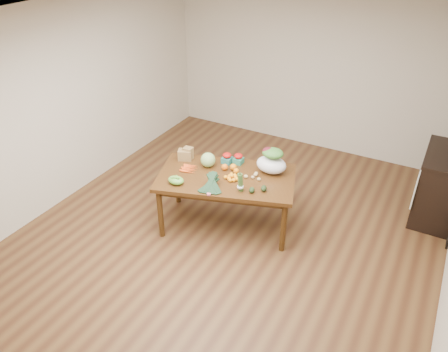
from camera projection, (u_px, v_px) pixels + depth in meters
The scene contains 26 objects.
floor at pixel (228, 238), 5.60m from camera, with size 6.00×6.00×0.00m, color brown.
ceiling at pixel (229, 19), 4.18m from camera, with size 5.00×6.00×0.02m, color white.
room_walls at pixel (228, 144), 4.89m from camera, with size 5.02×6.02×2.70m.
dining_table at pixel (226, 201), 5.65m from camera, with size 1.69×0.94×0.75m, color #452A10.
cabinet at pixel (439, 185), 5.79m from camera, with size 0.52×1.02×0.94m, color black.
dish_towel at pixel (415, 189), 5.56m from camera, with size 0.02×0.28×0.45m, color white.
paper_bag at pixel (185, 154), 5.77m from camera, with size 0.24×0.20×0.17m, color olive, non-canonical shape.
cabbage at pixel (208, 160), 5.61m from camera, with size 0.19×0.19×0.19m, color #9BB468.
strawberry_basket_a at pixel (227, 159), 5.71m from camera, with size 0.12×0.12×0.11m, color red, non-canonical shape.
strawberry_basket_b at pixel (238, 160), 5.70m from camera, with size 0.12×0.12×0.11m, color red, non-canonical shape.
orange_a at pixel (225, 167), 5.56m from camera, with size 0.08×0.08×0.08m, color orange.
orange_b at pixel (233, 167), 5.56m from camera, with size 0.09×0.09×0.09m, color orange.
orange_c at pixel (236, 171), 5.49m from camera, with size 0.07×0.07×0.07m, color orange.
mandarin_cluster at pixel (232, 177), 5.37m from camera, with size 0.18×0.18×0.08m, color orange, non-canonical shape.
carrots at pixel (189, 169), 5.58m from camera, with size 0.22×0.22×0.03m, color #EB4E13, non-canonical shape.
snap_pea_bag at pixel (176, 180), 5.28m from camera, with size 0.21×0.15×0.09m, color #69AE3B.
kale_bunch at pixel (211, 185), 5.14m from camera, with size 0.32×0.40×0.16m, color black, non-canonical shape.
asparagus_bundle at pixel (240, 182), 5.10m from camera, with size 0.08×0.08×0.25m, color #58873E, non-canonical shape.
potato_a at pixel (246, 176), 5.40m from camera, with size 0.05×0.05×0.04m, color tan.
potato_b at pixel (253, 177), 5.39m from camera, with size 0.05×0.04×0.04m, color tan.
potato_c at pixel (256, 175), 5.44m from camera, with size 0.05×0.04×0.04m, color tan.
potato_d at pixel (256, 173), 5.47m from camera, with size 0.05×0.04×0.04m, color tan.
potato_e at pixel (259, 179), 5.35m from camera, with size 0.05×0.04×0.04m, color #D3BB79.
avocado_a at pixel (252, 190), 5.12m from camera, with size 0.06×0.10×0.06m, color black.
avocado_b at pixel (264, 188), 5.15m from camera, with size 0.07×0.10×0.07m, color black.
salad_bag at pixel (271, 162), 5.46m from camera, with size 0.39×0.29×0.30m, color white, non-canonical shape.
Camera 1 is at (2.04, -3.84, 3.61)m, focal length 35.00 mm.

